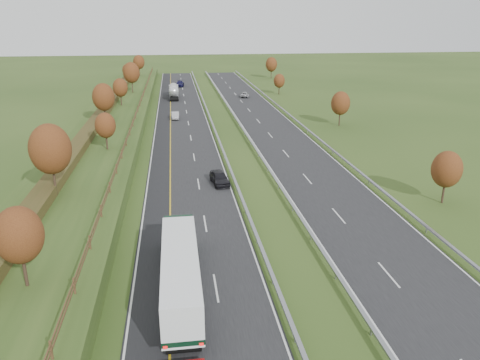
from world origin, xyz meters
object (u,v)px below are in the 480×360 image
object	(u,v)px
road_tanker	(174,91)
car_oncoming	(245,94)
car_dark_near	(220,178)
car_small_far	(180,84)
box_lorry	(180,268)
car_silver_mid	(175,115)

from	to	relation	value
road_tanker	car_oncoming	distance (m)	18.40
car_dark_near	car_oncoming	distance (m)	68.08
road_tanker	car_dark_near	size ratio (longest dim) A/B	2.38
road_tanker	car_small_far	size ratio (longest dim) A/B	2.01
box_lorry	car_small_far	bearing A→B (deg)	89.00
car_silver_mid	car_oncoming	bearing A→B (deg)	55.61
car_oncoming	road_tanker	bearing A→B (deg)	4.95
car_silver_mid	road_tanker	bearing A→B (deg)	91.08
car_silver_mid	car_small_far	xyz separation A→B (m)	(1.82, 48.35, 0.11)
road_tanker	car_silver_mid	xyz separation A→B (m)	(0.12, -26.71, -1.12)
box_lorry	car_small_far	distance (m)	113.75
box_lorry	car_oncoming	distance (m)	93.04
box_lorry	car_dark_near	xyz separation A→B (m)	(5.25, 24.38, -1.49)
car_dark_near	car_small_far	size ratio (longest dim) A/B	0.85
box_lorry	road_tanker	xyz separation A→B (m)	(0.04, 92.09, -0.47)
road_tanker	car_silver_mid	world-z (taller)	road_tanker
box_lorry	road_tanker	bearing A→B (deg)	89.97
road_tanker	car_dark_near	bearing A→B (deg)	-85.60
box_lorry	road_tanker	world-z (taller)	box_lorry
car_oncoming	car_dark_near	bearing A→B (deg)	86.63
car_dark_near	car_small_far	xyz separation A→B (m)	(-3.27, 89.34, 0.01)
car_small_far	car_oncoming	distance (m)	27.87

